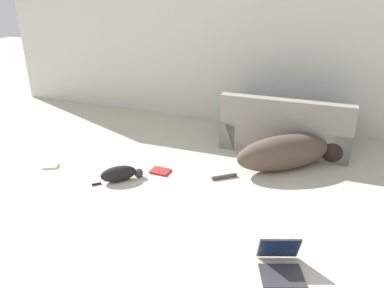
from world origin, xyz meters
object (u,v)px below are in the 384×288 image
object	(u,v)px
cat	(120,174)
book_cream	(51,166)
couch	(286,129)
laptop_open	(280,259)
book_red	(160,171)
dog	(290,152)

from	to	relation	value
cat	book_cream	world-z (taller)	cat
cat	couch	bearing A→B (deg)	3.03
couch	cat	world-z (taller)	couch
couch	laptop_open	size ratio (longest dim) A/B	3.70
laptop_open	book_red	xyz separation A→B (m)	(-1.54, 1.12, -0.07)
couch	book_cream	bearing A→B (deg)	31.62
book_cream	book_red	distance (m)	1.34
dog	book_cream	world-z (taller)	dog
dog	laptop_open	distance (m)	1.76
dog	laptop_open	world-z (taller)	dog
couch	book_cream	world-z (taller)	couch
dog	book_cream	distance (m)	2.88
couch	cat	distance (m)	2.28
dog	book_cream	bearing A→B (deg)	162.08
dog	book_red	world-z (taller)	dog
cat	book_cream	bearing A→B (deg)	138.43
laptop_open	book_cream	world-z (taller)	laptop_open
dog	book_cream	xyz separation A→B (m)	(-2.71, -0.96, -0.19)
laptop_open	cat	bearing A→B (deg)	137.67
couch	cat	size ratio (longest dim) A/B	3.42
cat	book_cream	distance (m)	0.96
dog	couch	bearing A→B (deg)	64.68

